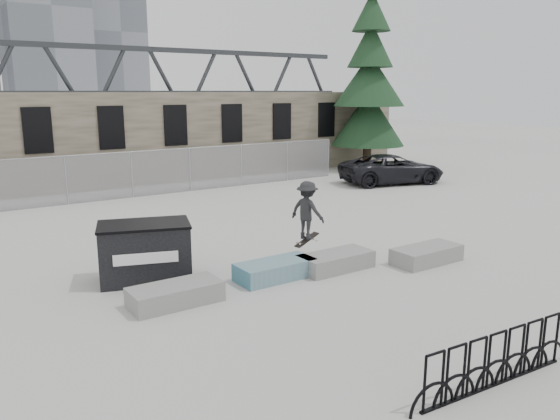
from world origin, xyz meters
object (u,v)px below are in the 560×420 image
(planter_offset, at_px, (427,254))
(planter_center_right, at_px, (336,260))
(planter_far_left, at_px, (175,293))
(dumpster, at_px, (145,251))
(bike_rack, at_px, (496,360))
(suv, at_px, (392,169))
(skateboarder, at_px, (307,210))
(planter_center_left, at_px, (276,269))
(spruce_tree, at_px, (369,85))

(planter_offset, bearing_deg, planter_center_right, 158.78)
(planter_far_left, relative_size, planter_center_right, 1.00)
(dumpster, distance_m, bike_rack, 8.35)
(suv, relative_size, skateboarder, 3.02)
(planter_offset, bearing_deg, suv, 48.57)
(planter_center_left, xyz_separation_m, planter_offset, (4.11, -1.24, 0.00))
(planter_center_left, height_order, spruce_tree, spruce_tree)
(planter_offset, height_order, bike_rack, bike_rack)
(dumpster, relative_size, spruce_tree, 0.22)
(planter_far_left, bearing_deg, suv, 29.48)
(bike_rack, distance_m, suv, 19.55)
(planter_center_left, bearing_deg, dumpster, 147.46)
(dumpster, xyz_separation_m, bike_rack, (2.75, -7.88, -0.29))
(planter_center_right, distance_m, dumpster, 4.85)
(planter_far_left, bearing_deg, planter_center_left, 3.36)
(dumpster, height_order, bike_rack, dumpster)
(planter_offset, bearing_deg, bike_rack, -129.50)
(planter_center_left, xyz_separation_m, bike_rack, (0.05, -6.16, 0.20))
(planter_center_left, distance_m, dumpster, 3.23)
(spruce_tree, distance_m, skateboarder, 19.18)
(bike_rack, xyz_separation_m, spruce_tree, (15.38, 19.43, 4.46))
(planter_far_left, height_order, bike_rack, bike_rack)
(planter_far_left, xyz_separation_m, dumpster, (0.04, 1.88, 0.48))
(planter_center_left, height_order, bike_rack, bike_rack)
(dumpster, height_order, spruce_tree, spruce_tree)
(bike_rack, height_order, suv, suv)
(bike_rack, distance_m, spruce_tree, 25.18)
(planter_center_right, height_order, suv, suv)
(skateboarder, bearing_deg, suv, -73.51)
(spruce_tree, bearing_deg, skateboarder, -137.91)
(planter_center_left, distance_m, planter_offset, 4.30)
(planter_far_left, distance_m, dumpster, 1.94)
(planter_far_left, distance_m, skateboarder, 4.41)
(suv, bearing_deg, planter_far_left, 135.28)
(planter_far_left, relative_size, planter_center_left, 1.00)
(planter_offset, distance_m, skateboarder, 3.47)
(planter_center_left, height_order, dumpster, dumpster)
(planter_center_right, height_order, spruce_tree, spruce_tree)
(planter_far_left, relative_size, planter_offset, 1.00)
(dumpster, distance_m, suv, 16.99)
(dumpster, bearing_deg, bike_rack, -52.04)
(skateboarder, bearing_deg, planter_center_right, 176.98)
(spruce_tree, relative_size, suv, 2.18)
(planter_center_left, relative_size, planter_center_right, 1.00)
(bike_rack, bearing_deg, spruce_tree, 51.63)
(dumpster, bearing_deg, planter_offset, -4.75)
(planter_far_left, relative_size, spruce_tree, 0.17)
(planter_center_left, distance_m, suv, 15.47)
(planter_far_left, distance_m, planter_center_right, 4.43)
(bike_rack, bearing_deg, planter_far_left, 114.96)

